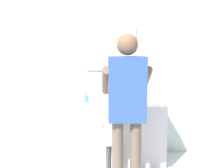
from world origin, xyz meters
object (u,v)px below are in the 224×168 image
toothbrush_cup (86,99)px  soap_bottle (137,97)px  adult_parent (127,99)px  child_toddler (113,134)px

toothbrush_cup → soap_bottle: size_ratio=1.25×
toothbrush_cup → adult_parent: bearing=-54.6°
soap_bottle → adult_parent: size_ratio=0.10×
child_toddler → toothbrush_cup: bearing=130.1°
soap_bottle → child_toddler: 0.64m
toothbrush_cup → adult_parent: size_ratio=0.12×
soap_bottle → adult_parent: 0.71m
soap_bottle → adult_parent: (-0.20, -0.67, 0.12)m
adult_parent → toothbrush_cup: bearing=125.4°
toothbrush_cup → adult_parent: 0.83m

